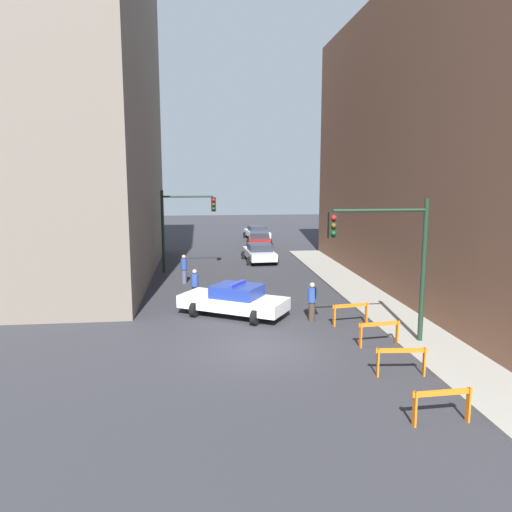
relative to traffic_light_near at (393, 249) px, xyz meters
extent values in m
plane|color=#2D2D33|center=(-4.73, 0.08, -3.53)|extent=(120.00, 120.00, 0.00)
cube|color=gray|center=(1.47, 0.08, -3.47)|extent=(2.40, 44.00, 0.12)
cube|color=#6B6056|center=(-16.73, 14.08, 6.36)|extent=(14.00, 20.00, 19.79)
cube|color=brown|center=(8.67, 8.08, 4.28)|extent=(12.00, 28.00, 15.62)
cylinder|color=black|center=(1.17, 0.01, -0.81)|extent=(0.18, 0.18, 5.20)
cylinder|color=black|center=(-0.53, 0.01, 1.39)|extent=(3.40, 0.12, 0.12)
cube|color=black|center=(-2.23, 0.01, 0.89)|extent=(0.30, 0.22, 0.90)
sphere|color=red|center=(-2.23, -0.14, 1.16)|extent=(0.18, 0.18, 0.18)
sphere|color=#4C3D0C|center=(-2.23, -0.14, 0.89)|extent=(0.18, 0.18, 0.18)
sphere|color=#0C4219|center=(-2.23, -0.14, 0.62)|extent=(0.18, 0.18, 0.18)
cylinder|color=black|center=(-9.13, 14.83, -0.93)|extent=(0.18, 0.18, 5.20)
cylinder|color=black|center=(-7.53, 14.83, 1.27)|extent=(3.20, 0.12, 0.12)
cube|color=black|center=(-5.93, 14.83, 0.77)|extent=(0.30, 0.22, 0.90)
sphere|color=red|center=(-5.93, 14.69, 1.04)|extent=(0.18, 0.18, 0.18)
sphere|color=#4C3D0C|center=(-5.93, 14.69, 0.77)|extent=(0.18, 0.18, 0.18)
sphere|color=#0C4219|center=(-5.93, 14.69, 0.50)|extent=(0.18, 0.18, 0.18)
cube|color=white|center=(-5.42, 4.41, -2.93)|extent=(4.98, 4.02, 0.55)
cube|color=navy|center=(-5.26, 4.32, -2.39)|extent=(2.53, 2.42, 0.52)
cylinder|color=black|center=(-7.11, 4.44, -3.20)|extent=(0.53, 0.68, 0.66)
cylinder|color=black|center=(-6.22, 5.90, -3.20)|extent=(0.53, 0.68, 0.66)
cylinder|color=black|center=(-4.61, 2.93, -3.20)|extent=(0.53, 0.68, 0.66)
cylinder|color=black|center=(-3.73, 4.39, -3.20)|extent=(0.53, 0.68, 0.66)
cube|color=#2633BF|center=(-5.26, 4.32, -2.07)|extent=(0.89, 1.29, 0.12)
cube|color=silver|center=(-2.62, 18.08, -2.96)|extent=(2.03, 4.39, 0.52)
cube|color=#232833|center=(-2.61, 17.91, -2.46)|extent=(1.68, 1.89, 0.48)
cylinder|color=black|center=(-3.52, 19.37, -3.22)|extent=(0.63, 0.25, 0.62)
cylinder|color=black|center=(-1.86, 19.46, -3.22)|extent=(0.63, 0.25, 0.62)
cylinder|color=black|center=(-3.37, 16.71, -3.22)|extent=(0.63, 0.25, 0.62)
cylinder|color=black|center=(-1.72, 16.80, -3.22)|extent=(0.63, 0.25, 0.62)
cube|color=maroon|center=(-1.74, 25.20, -2.96)|extent=(2.22, 4.46, 0.52)
cube|color=#232833|center=(-1.76, 25.02, -2.46)|extent=(1.76, 1.96, 0.48)
cylinder|color=black|center=(-2.43, 26.60, -3.22)|extent=(0.64, 0.28, 0.62)
cylinder|color=black|center=(-0.79, 26.44, -3.22)|extent=(0.64, 0.28, 0.62)
cylinder|color=black|center=(-2.70, 23.95, -3.22)|extent=(0.64, 0.28, 0.62)
cylinder|color=black|center=(-1.06, 23.79, -3.22)|extent=(0.64, 0.28, 0.62)
cube|color=silver|center=(-1.34, 30.52, -2.96)|extent=(2.17, 4.44, 0.52)
cube|color=#232833|center=(-1.33, 30.35, -2.46)|extent=(1.74, 1.94, 0.48)
cylinder|color=black|center=(-2.29, 31.78, -3.22)|extent=(0.64, 0.27, 0.62)
cylinder|color=black|center=(-0.64, 31.93, -3.22)|extent=(0.64, 0.27, 0.62)
cylinder|color=black|center=(-2.05, 29.12, -3.22)|extent=(0.64, 0.27, 0.62)
cylinder|color=black|center=(-0.40, 29.27, -3.22)|extent=(0.64, 0.27, 0.62)
cylinder|color=black|center=(-7.11, 6.87, -3.12)|extent=(0.36, 0.36, 0.82)
cylinder|color=navy|center=(-7.11, 6.87, -2.40)|extent=(0.46, 0.46, 0.62)
sphere|color=tan|center=(-7.11, 6.87, -1.98)|extent=(0.28, 0.28, 0.22)
cylinder|color=#474C66|center=(-7.75, 11.33, -3.12)|extent=(0.28, 0.28, 0.82)
cylinder|color=navy|center=(-7.75, 11.33, -2.40)|extent=(0.36, 0.36, 0.62)
sphere|color=tan|center=(-7.75, 11.33, -1.98)|extent=(0.22, 0.22, 0.22)
cylinder|color=#382D23|center=(-2.14, 3.30, -3.12)|extent=(0.37, 0.37, 0.82)
cylinder|color=navy|center=(-2.14, 3.30, -2.40)|extent=(0.47, 0.47, 0.62)
sphere|color=tan|center=(-2.14, 3.30, -1.98)|extent=(0.29, 0.29, 0.22)
cube|color=orange|center=(-0.93, -5.84, -2.70)|extent=(1.60, 0.13, 0.14)
cube|color=orange|center=(-1.64, -5.87, -3.08)|extent=(0.06, 0.16, 0.90)
cube|color=orange|center=(-0.21, -5.80, -3.08)|extent=(0.06, 0.16, 0.90)
cube|color=orange|center=(-0.74, -2.84, -2.70)|extent=(1.60, 0.18, 0.14)
cube|color=orange|center=(-1.45, -2.78, -3.08)|extent=(0.06, 0.16, 0.90)
cube|color=orange|center=(-0.02, -2.90, -3.08)|extent=(0.06, 0.16, 0.90)
cube|color=orange|center=(-0.43, -0.11, -2.70)|extent=(1.60, 0.23, 0.14)
cube|color=orange|center=(-1.15, -0.19, -3.08)|extent=(0.07, 0.16, 0.90)
cube|color=orange|center=(0.28, -0.03, -3.08)|extent=(0.07, 0.16, 0.90)
cube|color=orange|center=(-0.70, 2.50, -2.70)|extent=(1.59, 0.27, 0.14)
cube|color=orange|center=(-1.41, 2.40, -3.08)|extent=(0.07, 0.17, 0.90)
cube|color=orange|center=(0.02, 2.60, -3.08)|extent=(0.07, 0.17, 0.90)
camera|label=1|loc=(-6.83, -16.85, 2.62)|focal=35.00mm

